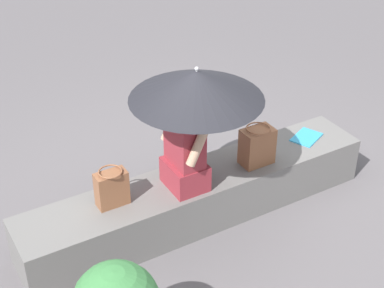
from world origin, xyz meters
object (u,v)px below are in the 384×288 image
person_seated (185,144)px  handbag_black (112,188)px  parasol (197,85)px  magazine (306,137)px  tote_bag_canvas (257,146)px

person_seated → handbag_black: 0.64m
parasol → magazine: 1.50m
person_seated → tote_bag_canvas: bearing=-1.7°
tote_bag_canvas → handbag_black: bearing=175.9°
person_seated → tote_bag_canvas: person_seated is taller
person_seated → parasol: (0.08, -0.03, 0.49)m
person_seated → handbag_black: size_ratio=2.95×
person_seated → tote_bag_canvas: size_ratio=2.65×
parasol → handbag_black: parasol is taller
handbag_black → tote_bag_canvas: bearing=-4.1°
handbag_black → parasol: bearing=-8.8°
parasol → handbag_black: 1.00m
person_seated → handbag_black: person_seated is taller
parasol → tote_bag_canvas: (0.59, 0.01, -0.72)m
tote_bag_canvas → magazine: (0.62, 0.09, -0.16)m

